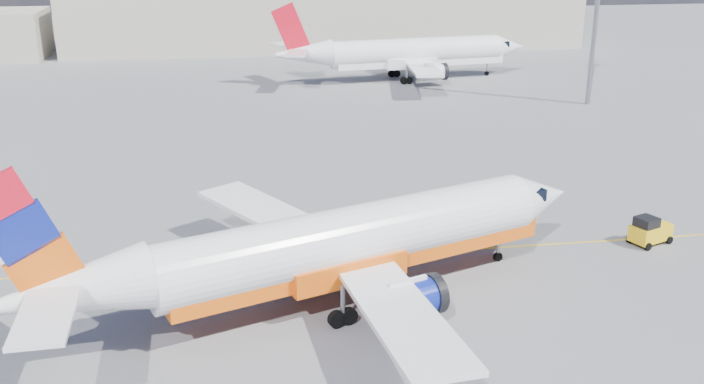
{
  "coord_description": "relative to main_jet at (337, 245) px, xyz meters",
  "views": [
    {
      "loc": [
        -8.12,
        -35.33,
        17.41
      ],
      "look_at": [
        -2.18,
        3.62,
        3.5
      ],
      "focal_mm": 40.0,
      "sensor_mm": 36.0,
      "label": 1
    }
  ],
  "objects": [
    {
      "name": "ground",
      "position": [
        3.78,
        2.11,
        -2.97
      ],
      "size": [
        240.0,
        240.0,
        0.0
      ],
      "primitive_type": "plane",
      "color": "slate",
      "rests_on": "ground"
    },
    {
      "name": "taxi_line",
      "position": [
        3.78,
        5.11,
        -2.97
      ],
      "size": [
        70.0,
        0.15,
        0.01
      ],
      "primitive_type": "cube",
      "color": "gold",
      "rests_on": "ground"
    },
    {
      "name": "terminal_main",
      "position": [
        8.78,
        77.11,
        1.03
      ],
      "size": [
        70.0,
        14.0,
        8.0
      ],
      "primitive_type": "cube",
      "color": "beige",
      "rests_on": "ground"
    },
    {
      "name": "main_jet",
      "position": [
        0.0,
        0.0,
        0.0
      ],
      "size": [
        29.23,
        22.13,
        8.92
      ],
      "rotation": [
        0.0,
        0.0,
        0.36
      ],
      "color": "white",
      "rests_on": "ground"
    },
    {
      "name": "second_jet",
      "position": [
        14.93,
        51.99,
        -0.0
      ],
      "size": [
        29.42,
        23.07,
        8.91
      ],
      "rotation": [
        0.0,
        0.0,
        0.12
      ],
      "color": "white",
      "rests_on": "ground"
    },
    {
      "name": "gse_tug",
      "position": [
        18.27,
        4.4,
        -2.19
      ],
      "size": [
        2.62,
        2.18,
        1.65
      ],
      "rotation": [
        0.0,
        0.0,
        0.39
      ],
      "color": "black",
      "rests_on": "ground"
    },
    {
      "name": "traffic_cone",
      "position": [
        -1.85,
        5.06,
        -2.67
      ],
      "size": [
        0.45,
        0.45,
        0.63
      ],
      "color": "white",
      "rests_on": "ground"
    }
  ]
}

